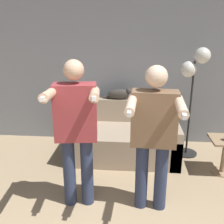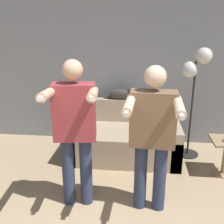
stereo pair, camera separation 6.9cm
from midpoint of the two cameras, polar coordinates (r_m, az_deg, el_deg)
The scene contains 6 objects.
wall_back at distance 4.51m, azimuth 3.27°, elevation 9.43°, with size 10.00×0.05×2.60m.
couch at distance 4.19m, azimuth 3.20°, elevation -5.89°, with size 1.68×0.95×0.83m.
person_left at distance 2.82m, azimuth -7.39°, elevation -3.00°, with size 0.58×0.72×1.67m.
person_right at distance 2.76m, azimuth 9.49°, elevation -4.11°, with size 0.57×0.70×1.63m.
cat at distance 4.33m, azimuth 2.56°, elevation 3.95°, with size 0.51×0.13×0.20m.
floor_lamp at distance 4.09m, azimuth 18.23°, elevation 8.04°, with size 0.41×0.35×1.70m.
Camera 2 is at (0.26, -1.35, 1.99)m, focal length 42.00 mm.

